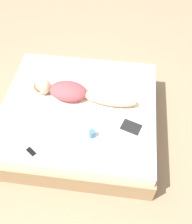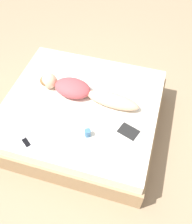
# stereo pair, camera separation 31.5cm
# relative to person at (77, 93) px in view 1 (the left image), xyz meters

# --- Properties ---
(ground_plane) EXTENTS (12.00, 12.00, 0.00)m
(ground_plane) POSITION_rel_person_xyz_m (-0.13, -0.04, -0.59)
(ground_plane) COLOR #9E8466
(bed) EXTENTS (1.86, 2.00, 0.50)m
(bed) POSITION_rel_person_xyz_m (-0.13, -0.04, -0.34)
(bed) COLOR tan
(bed) RESTS_ON ground_plane
(person) EXTENTS (0.36, 1.36, 0.21)m
(person) POSITION_rel_person_xyz_m (0.00, 0.00, 0.00)
(person) COLOR #DBB28E
(person) RESTS_ON bed
(open_magazine) EXTENTS (0.60, 0.49, 0.01)m
(open_magazine) POSITION_rel_person_xyz_m (-0.51, -0.67, -0.09)
(open_magazine) COLOR silver
(open_magazine) RESTS_ON bed
(coffee_mug) EXTENTS (0.11, 0.07, 0.10)m
(coffee_mug) POSITION_rel_person_xyz_m (-0.57, -0.27, -0.04)
(coffee_mug) COLOR teal
(coffee_mug) RESTS_ON bed
(cell_phone) EXTENTS (0.15, 0.17, 0.01)m
(cell_phone) POSITION_rel_person_xyz_m (-0.87, 0.36, -0.08)
(cell_phone) COLOR silver
(cell_phone) RESTS_ON bed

